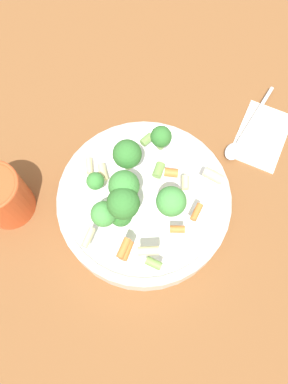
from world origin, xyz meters
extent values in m
plane|color=brown|center=(0.00, 0.00, 0.00)|extent=(3.00, 3.00, 0.00)
cylinder|color=white|center=(0.00, 0.00, 0.02)|extent=(0.27, 0.27, 0.05)
torus|color=white|center=(0.00, 0.00, 0.05)|extent=(0.27, 0.27, 0.01)
cylinder|color=#8CB766|center=(0.04, -0.03, 0.06)|extent=(0.01, 0.01, 0.01)
sphere|color=#33722D|center=(0.04, -0.03, 0.08)|extent=(0.03, 0.03, 0.03)
cylinder|color=#8CB766|center=(0.03, 0.04, 0.10)|extent=(0.01, 0.01, 0.02)
sphere|color=#479342|center=(0.03, 0.04, 0.13)|extent=(0.04, 0.04, 0.04)
cylinder|color=#8CB766|center=(0.00, -0.07, 0.06)|extent=(0.01, 0.01, 0.01)
sphere|color=#3D8438|center=(0.00, -0.07, 0.08)|extent=(0.03, 0.03, 0.03)
cylinder|color=#8CB766|center=(0.01, -0.02, 0.09)|extent=(0.02, 0.02, 0.02)
sphere|color=#3D8438|center=(0.01, -0.02, 0.12)|extent=(0.04, 0.04, 0.04)
cylinder|color=#8CB766|center=(-0.07, 0.01, 0.10)|extent=(0.01, 0.01, 0.02)
sphere|color=#33722D|center=(-0.07, 0.01, 0.12)|extent=(0.03, 0.03, 0.03)
cylinder|color=#8CB766|center=(0.04, -0.02, 0.10)|extent=(0.02, 0.02, 0.02)
sphere|color=#33722D|center=(0.04, -0.02, 0.12)|extent=(0.04, 0.04, 0.04)
cylinder|color=#8CB766|center=(0.05, -0.05, 0.07)|extent=(0.01, 0.01, 0.01)
sphere|color=#479342|center=(0.05, -0.05, 0.10)|extent=(0.04, 0.04, 0.04)
cylinder|color=#8CB766|center=(-0.03, -0.03, 0.09)|extent=(0.01, 0.01, 0.02)
sphere|color=#33722D|center=(-0.03, -0.03, 0.12)|extent=(0.04, 0.04, 0.04)
cylinder|color=beige|center=(0.09, 0.02, 0.10)|extent=(0.02, 0.03, 0.01)
cylinder|color=orange|center=(0.05, 0.06, 0.08)|extent=(0.01, 0.02, 0.01)
cylinder|color=orange|center=(0.02, 0.08, 0.09)|extent=(0.03, 0.02, 0.01)
cylinder|color=orange|center=(-0.03, 0.03, 0.09)|extent=(0.01, 0.02, 0.01)
cylinder|color=#729E4C|center=(-0.09, -0.01, 0.07)|extent=(0.02, 0.02, 0.01)
cylinder|color=orange|center=(0.09, -0.01, 0.09)|extent=(0.03, 0.02, 0.01)
cylinder|color=beige|center=(-0.02, 0.06, 0.10)|extent=(0.02, 0.01, 0.01)
cylinder|color=beige|center=(-0.02, -0.07, 0.06)|extent=(0.03, 0.02, 0.01)
cylinder|color=orange|center=(0.09, -0.01, 0.09)|extent=(0.03, 0.02, 0.01)
cylinder|color=#729E4C|center=(-0.04, 0.02, 0.07)|extent=(0.02, 0.02, 0.01)
cylinder|color=#729E4C|center=(0.10, 0.03, 0.08)|extent=(0.02, 0.02, 0.01)
cylinder|color=beige|center=(-0.03, -0.09, 0.06)|extent=(0.03, 0.02, 0.01)
cylinder|color=beige|center=(-0.03, 0.10, 0.10)|extent=(0.02, 0.03, 0.01)
cylinder|color=beige|center=(0.08, -0.06, 0.08)|extent=(0.03, 0.01, 0.01)
cylinder|color=#CC4C23|center=(0.04, -0.22, 0.05)|extent=(0.08, 0.08, 0.09)
cube|color=white|center=(-0.17, 0.18, 0.00)|extent=(0.14, 0.11, 0.01)
cylinder|color=silver|center=(-0.21, 0.16, 0.01)|extent=(0.13, 0.06, 0.01)
ellipsoid|color=silver|center=(-0.13, 0.13, 0.01)|extent=(0.04, 0.04, 0.01)
camera|label=1|loc=(0.20, 0.04, 0.59)|focal=35.00mm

